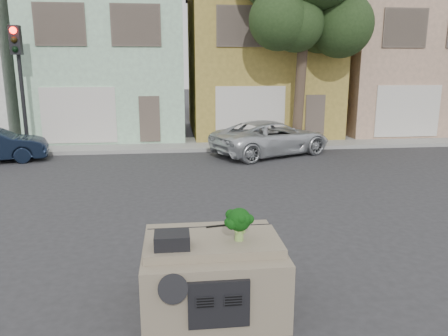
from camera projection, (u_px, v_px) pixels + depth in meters
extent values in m
plane|color=#303033|center=(200.00, 232.00, 9.51)|extent=(120.00, 120.00, 0.00)
cube|color=gray|center=(185.00, 144.00, 19.65)|extent=(40.00, 3.00, 0.15)
cube|color=#AAD8B3|center=(113.00, 61.00, 22.27)|extent=(7.20, 8.20, 7.55)
cube|color=#A38B3B|center=(257.00, 61.00, 23.12)|extent=(7.20, 8.20, 7.55)
cube|color=tan|center=(391.00, 61.00, 23.98)|extent=(7.20, 8.20, 7.55)
imported|color=silver|center=(271.00, 154.00, 17.81)|extent=(5.50, 4.18, 1.39)
cube|color=black|center=(21.00, 91.00, 17.38)|extent=(0.40, 0.40, 5.10)
cube|color=#233919|center=(301.00, 48.00, 18.58)|extent=(4.40, 4.00, 8.50)
cube|color=#7C705B|center=(212.00, 271.00, 6.48)|extent=(2.00, 1.80, 1.12)
cube|color=black|center=(172.00, 240.00, 5.93)|extent=(0.48, 0.38, 0.20)
cube|color=black|center=(228.00, 225.00, 6.75)|extent=(0.69, 0.15, 0.02)
cube|color=black|center=(239.00, 224.00, 6.13)|extent=(0.45, 0.45, 0.49)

